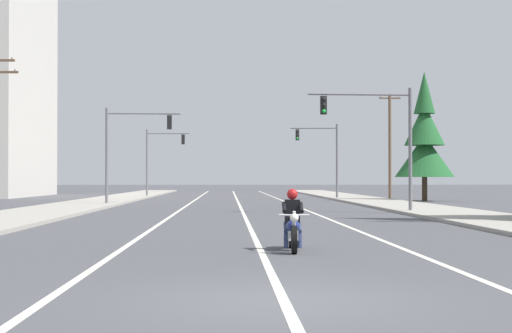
{
  "coord_description": "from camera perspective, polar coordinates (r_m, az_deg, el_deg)",
  "views": [
    {
      "loc": [
        -0.77,
        -11.07,
        1.71
      ],
      "look_at": [
        0.31,
        18.46,
        2.16
      ],
      "focal_mm": 55.27,
      "sensor_mm": 36.0,
      "label": 1
    }
  ],
  "objects": [
    {
      "name": "traffic_signal_near_left",
      "position": [
        50.8,
        -9.24,
        1.83
      ],
      "size": [
        4.75,
        0.47,
        6.2
      ],
      "color": "slate",
      "rests_on": "ground"
    },
    {
      "name": "traffic_signal_mid_right",
      "position": [
        64.98,
        4.93,
        1.19
      ],
      "size": [
        3.92,
        0.43,
        6.2
      ],
      "color": "slate",
      "rests_on": "ground"
    },
    {
      "name": "motorcycle_with_rider",
      "position": [
        18.68,
        2.67,
        -4.31
      ],
      "size": [
        0.7,
        2.19,
        1.46
      ],
      "color": "black",
      "rests_on": "ground"
    },
    {
      "name": "traffic_signal_mid_left",
      "position": [
        72.89,
        -7.03,
        0.97
      ],
      "size": [
        3.98,
        0.38,
        6.2
      ],
      "color": "slate",
      "rests_on": "ground"
    },
    {
      "name": "lane_stripe_center",
      "position": [
        56.1,
        -1.29,
        -2.61
      ],
      "size": [
        0.16,
        100.0,
        0.01
      ],
      "primitive_type": "cube",
      "color": "beige",
      "rests_on": "ground"
    },
    {
      "name": "lane_stripe_left",
      "position": [
        56.15,
        -4.69,
        -2.6
      ],
      "size": [
        0.16,
        100.0,
        0.01
      ],
      "primitive_type": "cube",
      "color": "beige",
      "rests_on": "ground"
    },
    {
      "name": "sidewalk_kerb_right",
      "position": [
        52.17,
        9.55,
        -2.66
      ],
      "size": [
        4.4,
        110.0,
        0.14
      ],
      "primitive_type": "cube",
      "color": "#9E998E",
      "rests_on": "ground"
    },
    {
      "name": "conifer_tree_right_verge_far",
      "position": [
        60.59,
        12.1,
        1.78
      ],
      "size": [
        4.44,
        4.44,
        9.78
      ],
      "color": "#423023",
      "rests_on": "ground"
    },
    {
      "name": "traffic_signal_near_right",
      "position": [
        39.36,
        9.01,
        2.65
      ],
      "size": [
        5.2,
        0.54,
        6.2
      ],
      "color": "slate",
      "rests_on": "ground"
    },
    {
      "name": "sidewalk_kerb_left",
      "position": [
        51.88,
        -12.08,
        -2.66
      ],
      "size": [
        4.4,
        110.0,
        0.14
      ],
      "primitive_type": "cube",
      "color": "#9E998E",
      "rests_on": "ground"
    },
    {
      "name": "ground_plane",
      "position": [
        11.23,
        1.9,
        -9.62
      ],
      "size": [
        400.0,
        400.0,
        0.0
      ],
      "primitive_type": "plane",
      "color": "#47474C"
    },
    {
      "name": "lane_stripe_right",
      "position": [
        56.26,
        2.24,
        -2.6
      ],
      "size": [
        0.16,
        100.0,
        0.01
      ],
      "primitive_type": "cube",
      "color": "beige",
      "rests_on": "ground"
    },
    {
      "name": "utility_pole_right_far",
      "position": [
        68.83,
        9.66,
        1.64
      ],
      "size": [
        1.87,
        0.26,
        9.03
      ],
      "color": "brown",
      "rests_on": "ground"
    }
  ]
}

